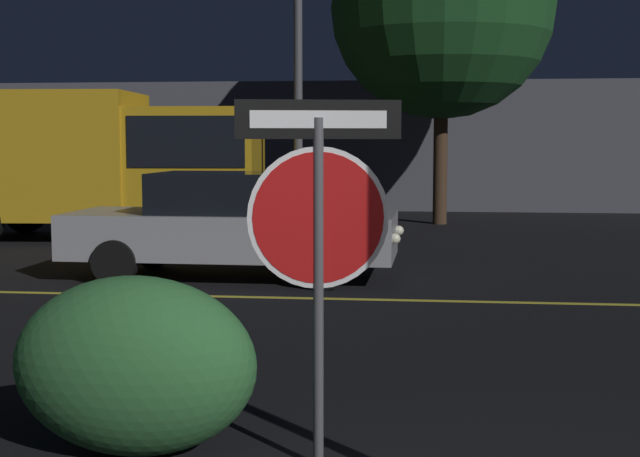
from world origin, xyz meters
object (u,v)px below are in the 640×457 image
Objects in this scene: passing_car_2 at (230,226)px; street_lamp at (298,9)px; stop_sign at (318,213)px; hedge_bush_2 at (135,366)px; delivery_truck at (103,158)px; tree_0 at (442,7)px.

street_lamp reaches higher than passing_car_2.
hedge_bush_2 is (-1.12, 0.09, -0.94)m from stop_sign.
passing_car_2 reaches higher than hedge_bush_2.
passing_car_2 is (-0.94, 6.96, 0.18)m from hedge_bush_2.
passing_car_2 is 0.72× the size of delivery_truck.
delivery_truck reaches higher than stop_sign.
street_lamp is (0.31, 4.64, 3.61)m from passing_car_2.
stop_sign is at bearing -4.36° from hedge_bush_2.
tree_0 is (2.73, 3.86, 0.57)m from street_lamp.
street_lamp is at bearing 93.10° from hedge_bush_2.
delivery_truck reaches higher than passing_car_2.
hedge_bush_2 is at bearing -86.90° from street_lamp.
passing_car_2 is (-2.06, 7.05, -0.76)m from stop_sign.
tree_0 is at bearing 116.33° from delivery_truck.
stop_sign is 0.46× the size of passing_car_2.
street_lamp is at bearing 86.52° from stop_sign.
passing_car_2 is 0.62× the size of tree_0.
tree_0 reaches higher than passing_car_2.
stop_sign reaches higher than hedge_bush_2.
delivery_truck is 1.06× the size of street_lamp.
street_lamp reaches higher than stop_sign.
stop_sign is 12.16m from street_lamp.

